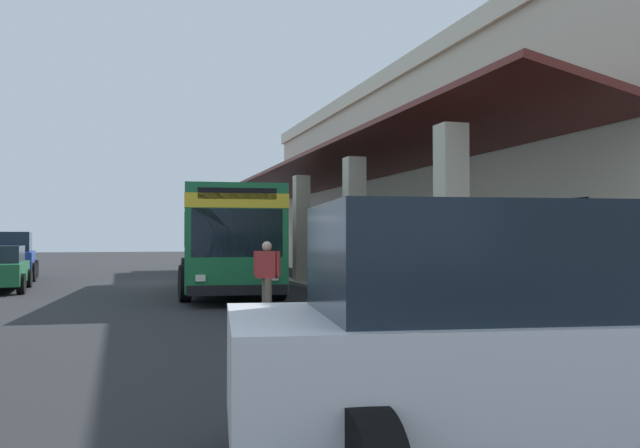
{
  "coord_description": "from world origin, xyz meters",
  "views": [
    {
      "loc": [
        26.21,
        -1.96,
        1.72
      ],
      "look_at": [
        7.65,
        3.64,
        2.13
      ],
      "focal_mm": 37.22,
      "sensor_mm": 36.0,
      "label": 1
    }
  ],
  "objects_px": {
    "parked_suv_white": "(546,332)",
    "parked_suv_blue": "(8,255)",
    "potted_palm": "(437,278)",
    "transit_bus": "(225,234)",
    "pedestrian": "(267,274)"
  },
  "relations": [
    {
      "from": "pedestrian",
      "to": "potted_palm",
      "type": "distance_m",
      "value": 4.49
    },
    {
      "from": "parked_suv_blue",
      "to": "potted_palm",
      "type": "relative_size",
      "value": 1.9
    },
    {
      "from": "parked_suv_blue",
      "to": "transit_bus",
      "type": "bearing_deg",
      "value": 43.55
    },
    {
      "from": "parked_suv_blue",
      "to": "potted_palm",
      "type": "bearing_deg",
      "value": 39.33
    },
    {
      "from": "parked_suv_white",
      "to": "parked_suv_blue",
      "type": "relative_size",
      "value": 1.02
    },
    {
      "from": "potted_palm",
      "to": "parked_suv_blue",
      "type": "bearing_deg",
      "value": -140.67
    },
    {
      "from": "parked_suv_white",
      "to": "pedestrian",
      "type": "relative_size",
      "value": 3.05
    },
    {
      "from": "parked_suv_white",
      "to": "parked_suv_blue",
      "type": "xyz_separation_m",
      "value": [
        -25.54,
        -7.5,
        0.0
      ]
    },
    {
      "from": "parked_suv_white",
      "to": "potted_palm",
      "type": "relative_size",
      "value": 1.93
    },
    {
      "from": "parked_suv_white",
      "to": "parked_suv_blue",
      "type": "height_order",
      "value": "same"
    },
    {
      "from": "parked_suv_blue",
      "to": "pedestrian",
      "type": "height_order",
      "value": "parked_suv_blue"
    },
    {
      "from": "transit_bus",
      "to": "parked_suv_blue",
      "type": "distance_m",
      "value": 11.25
    },
    {
      "from": "pedestrian",
      "to": "transit_bus",
      "type": "bearing_deg",
      "value": 178.9
    },
    {
      "from": "transit_bus",
      "to": "parked_suv_blue",
      "type": "xyz_separation_m",
      "value": [
        -8.13,
        -7.73,
        -0.84
      ]
    },
    {
      "from": "parked_suv_white",
      "to": "pedestrian",
      "type": "xyz_separation_m",
      "value": [
        -10.34,
        0.09,
        -0.1
      ]
    }
  ]
}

